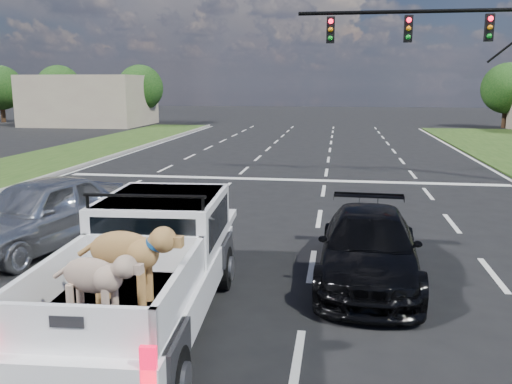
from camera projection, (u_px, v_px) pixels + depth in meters
ground at (227, 262)px, 11.26m from camera, size 160.00×160.00×0.00m
road_markings at (268, 197)px, 17.62m from camera, size 17.75×60.00×0.01m
curb_left at (2, 191)px, 18.40m from camera, size 0.15×60.00×0.14m
traffic_signal at (481, 53)px, 19.44m from camera, size 9.11×0.31×7.00m
building_left at (90, 100)px, 48.69m from camera, size 10.00×8.00×4.40m
tree_far_a at (1, 88)px, 51.89m from camera, size 4.20×4.20×5.40m
tree_far_b at (59, 88)px, 51.01m from camera, size 4.20×4.20×5.40m
tree_far_c at (140, 88)px, 49.82m from camera, size 4.20×4.20×5.40m
tree_far_d at (507, 88)px, 45.08m from camera, size 4.20×4.20×5.40m
pickup_truck at (147, 266)px, 8.08m from camera, size 2.34×5.57×2.05m
silver_sedan at (39, 213)px, 12.10m from camera, size 2.93×5.01×1.60m
black_coupe at (369, 247)px, 10.07m from camera, size 1.99×4.53×1.30m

